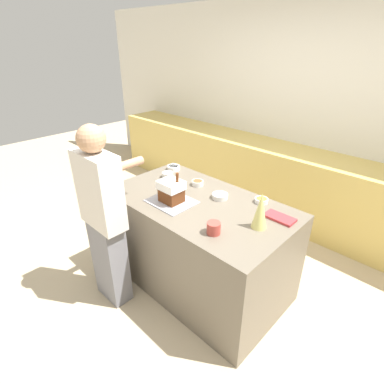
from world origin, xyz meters
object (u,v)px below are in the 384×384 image
gingerbread_house (171,191)px  candy_bowl_front_corner (198,183)px  candy_bowl_center_rear (168,175)px  baking_tray (172,201)px  decorative_tree (260,210)px  candy_bowl_near_tray_right (174,168)px  mug (214,228)px  candy_bowl_far_right (220,196)px  candy_bowl_near_tray_left (261,200)px  cookbook (280,218)px  person (104,219)px

gingerbread_house → candy_bowl_front_corner: (-0.06, 0.39, -0.08)m
gingerbread_house → candy_bowl_center_rear: gingerbread_house is taller
baking_tray → gingerbread_house: gingerbread_house is taller
decorative_tree → candy_bowl_near_tray_right: (-1.24, 0.30, -0.12)m
decorative_tree → mug: 0.36m
candy_bowl_front_corner → mug: mug is taller
candy_bowl_center_rear → candy_bowl_far_right: candy_bowl_center_rear is taller
gingerbread_house → mug: size_ratio=2.66×
candy_bowl_far_right → mug: size_ratio=1.38×
decorative_tree → mug: decorative_tree is taller
candy_bowl_near_tray_right → candy_bowl_front_corner: size_ratio=1.21×
candy_bowl_center_rear → mug: size_ratio=1.11×
decorative_tree → candy_bowl_far_right: 0.52m
candy_bowl_near_tray_left → mug: mug is taller
candy_bowl_front_corner → candy_bowl_center_rear: bearing=-167.0°
cookbook → mug: size_ratio=2.34×
candy_bowl_near_tray_right → mug: size_ratio=1.34×
gingerbread_house → mug: gingerbread_house is taller
candy_bowl_near_tray_right → candy_bowl_center_rear: 0.20m
cookbook → person: bearing=-140.4°
decorative_tree → person: size_ratio=0.18×
candy_bowl_far_right → cookbook: size_ratio=0.59×
candy_bowl_center_rear → candy_bowl_near_tray_left: (0.95, 0.21, -0.01)m
gingerbread_house → candy_bowl_far_right: bearing=52.9°
gingerbread_house → decorative_tree: (0.74, 0.18, 0.04)m
gingerbread_house → baking_tray: bearing=-150.6°
candy_bowl_near_tray_right → mug: (1.06, -0.59, 0.02)m
candy_bowl_center_rear → mug: (0.95, -0.42, 0.02)m
candy_bowl_near_tray_left → candy_bowl_front_corner: 0.63m
decorative_tree → gingerbread_house: bearing=-166.0°
candy_bowl_front_corner → candy_bowl_near_tray_right: bearing=167.5°
cookbook → mug: bearing=-115.7°
candy_bowl_front_corner → cookbook: (0.86, 0.00, -0.02)m
mug → candy_bowl_far_right: bearing=124.3°
gingerbread_house → decorative_tree: decorative_tree is taller
decorative_tree → baking_tray: bearing=-166.0°
cookbook → candy_bowl_center_rear: bearing=-176.1°
cookbook → candy_bowl_near_tray_left: bearing=152.6°
candy_bowl_near_tray_right → candy_bowl_far_right: bearing=-11.5°
mug → candy_bowl_near_tray_right: bearing=150.7°
gingerbread_house → cookbook: (0.80, 0.39, -0.10)m
candy_bowl_near_tray_right → person: person is taller
baking_tray → person: 0.57m
candy_bowl_near_tray_right → candy_bowl_center_rear: size_ratio=1.20×
cookbook → decorative_tree: bearing=-104.1°
candy_bowl_near_tray_right → candy_bowl_center_rear: (0.10, -0.17, 0.00)m
gingerbread_house → candy_bowl_front_corner: size_ratio=2.42×
candy_bowl_far_right → candy_bowl_front_corner: bearing=169.9°
baking_tray → candy_bowl_near_tray_left: size_ratio=3.35×
candy_bowl_front_corner → person: size_ratio=0.07×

